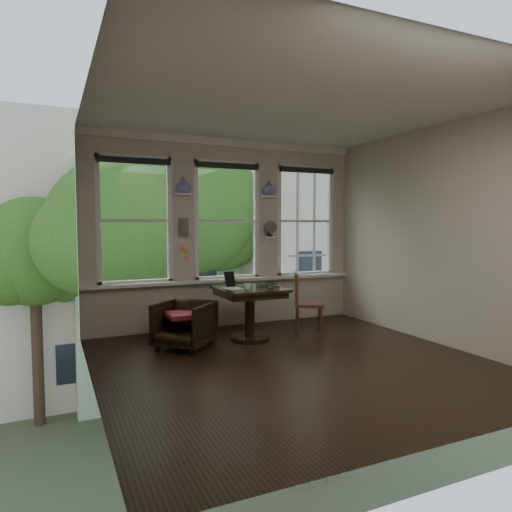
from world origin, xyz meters
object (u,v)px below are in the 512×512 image
table (250,314)px  armchair_left (184,325)px  side_chair_right (309,304)px  mug (248,287)px  laptop (269,286)px

table → armchair_left: size_ratio=1.30×
table → side_chair_right: side_chair_right is taller
table → armchair_left: table is taller
side_chair_right → mug: bearing=124.2°
side_chair_right → laptop: side_chair_right is taller
table → mug: size_ratio=9.81×
armchair_left → laptop: (1.27, 0.03, 0.45)m
side_chair_right → mug: side_chair_right is taller
table → mug: 0.47m
table → side_chair_right: 0.95m
table → laptop: bearing=-1.7°
table → side_chair_right: bearing=-3.0°
laptop → mug: mug is taller
armchair_left → mug: mug is taller
mug → table: bearing=58.6°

